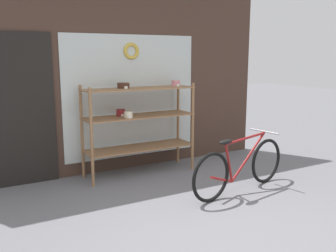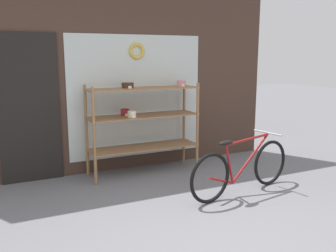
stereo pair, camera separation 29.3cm
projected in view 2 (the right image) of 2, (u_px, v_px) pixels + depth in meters
ground_plane at (213, 237)px, 3.74m from camera, size 30.00×30.00×0.00m
storefront_facade at (121, 73)px, 5.77m from camera, size 5.13×0.13×3.10m
display_case at (143, 117)px, 5.64m from camera, size 1.68×0.49×1.40m
bicycle at (242, 168)px, 4.87m from camera, size 1.74×0.50×0.77m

